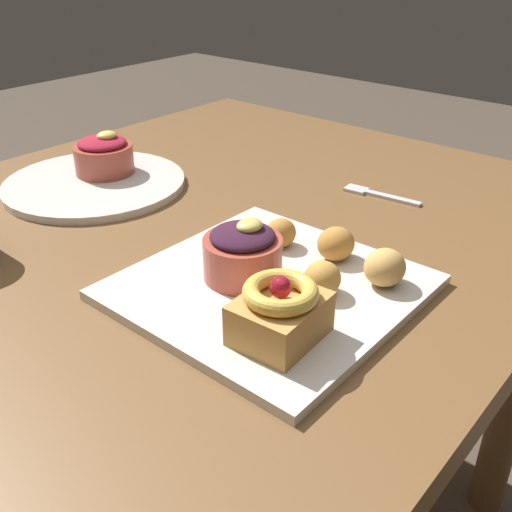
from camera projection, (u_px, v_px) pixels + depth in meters
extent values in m
cube|color=brown|center=(124.00, 272.00, 0.77)|extent=(1.38, 0.92, 0.04)
cylinder|color=brown|center=(233.00, 258.00, 1.55)|extent=(0.07, 0.07, 0.69)
cube|color=silver|center=(269.00, 287.00, 0.68)|extent=(0.30, 0.30, 0.01)
cube|color=#C68E47|center=(280.00, 319.00, 0.58)|extent=(0.09, 0.08, 0.04)
torus|color=#E5BC4C|center=(281.00, 292.00, 0.56)|extent=(0.08, 0.08, 0.02)
sphere|color=maroon|center=(281.00, 287.00, 0.56)|extent=(0.02, 0.02, 0.02)
cylinder|color=#B24C3D|center=(243.00, 258.00, 0.68)|extent=(0.09, 0.09, 0.05)
ellipsoid|color=#38192D|center=(242.00, 236.00, 0.67)|extent=(0.08, 0.08, 0.02)
ellipsoid|color=#EAD666|center=(249.00, 226.00, 0.66)|extent=(0.03, 0.03, 0.01)
ellipsoid|color=tan|center=(385.00, 267.00, 0.67)|extent=(0.05, 0.05, 0.04)
ellipsoid|color=gold|center=(322.00, 278.00, 0.65)|extent=(0.04, 0.04, 0.04)
ellipsoid|color=#BC7F38|center=(336.00, 244.00, 0.72)|extent=(0.05, 0.04, 0.04)
ellipsoid|color=#BC7F38|center=(281.00, 233.00, 0.75)|extent=(0.04, 0.04, 0.04)
cylinder|color=silver|center=(95.00, 184.00, 0.96)|extent=(0.29, 0.29, 0.01)
cylinder|color=#B24C3D|center=(104.00, 159.00, 0.98)|extent=(0.10, 0.10, 0.05)
ellipsoid|color=#A31E33|center=(102.00, 143.00, 0.97)|extent=(0.08, 0.08, 0.02)
ellipsoid|color=#EAD666|center=(107.00, 135.00, 0.96)|extent=(0.03, 0.03, 0.01)
cube|color=silver|center=(393.00, 198.00, 0.92)|extent=(0.02, 0.09, 0.00)
cube|color=silver|center=(356.00, 189.00, 0.95)|extent=(0.03, 0.04, 0.00)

